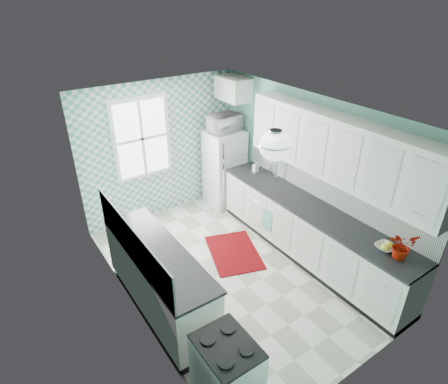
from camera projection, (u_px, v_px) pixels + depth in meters
floor at (230, 271)px, 5.77m from camera, size 3.00×4.40×0.02m
ceiling at (232, 111)px, 4.55m from camera, size 3.00×4.40×0.02m
wall_back at (160, 149)px, 6.75m from camera, size 3.00×0.02×2.50m
wall_front at (365, 296)px, 3.57m from camera, size 3.00×0.02×2.50m
wall_left at (127, 237)px, 4.41m from camera, size 0.02×4.40×2.50m
wall_right at (309, 173)px, 5.91m from camera, size 0.02×4.40×2.50m
accent_wall at (161, 150)px, 6.74m from camera, size 3.00×0.01×2.50m
window at (142, 139)px, 6.40m from camera, size 1.04×0.05×1.44m
backsplash_right at (327, 186)px, 5.63m from camera, size 0.02×3.60×0.51m
backsplash_left at (132, 243)px, 4.40m from camera, size 0.02×2.15×0.51m
upper_cabinets_right at (337, 149)px, 5.07m from camera, size 0.33×3.20×0.90m
upper_cabinet_fridge at (232, 88)px, 6.64m from camera, size 0.40×0.74×0.40m
ceiling_light at (275, 146)px, 4.06m from camera, size 0.34×0.34×0.35m
base_cabinets_right at (308, 233)px, 5.85m from camera, size 0.60×3.60×0.90m
countertop_right at (311, 208)px, 5.62m from camera, size 0.63×3.60×0.04m
base_cabinets_left at (159, 281)px, 4.90m from camera, size 0.60×2.15×0.90m
countertop_left at (157, 252)px, 4.68m from camera, size 0.63×2.15×0.04m
fridge at (224, 168)px, 7.24m from camera, size 0.65×0.65×1.50m
stove at (227, 371)px, 3.80m from camera, size 0.53×0.65×0.79m
sink at (269, 182)px, 6.34m from camera, size 0.45×0.38×0.53m
rug at (234, 252)px, 6.14m from camera, size 1.06×1.26×0.02m
dish_towel at (267, 220)px, 6.13m from camera, size 0.10×0.23×0.36m
fruit_bowl at (385, 247)px, 4.69m from camera, size 0.24×0.24×0.06m
potted_plant at (402, 246)px, 4.49m from camera, size 0.35×0.32×0.34m
soap_bottle at (256, 167)px, 6.61m from camera, size 0.09×0.10×0.20m
microwave at (224, 123)px, 6.80m from camera, size 0.59×0.42×0.31m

